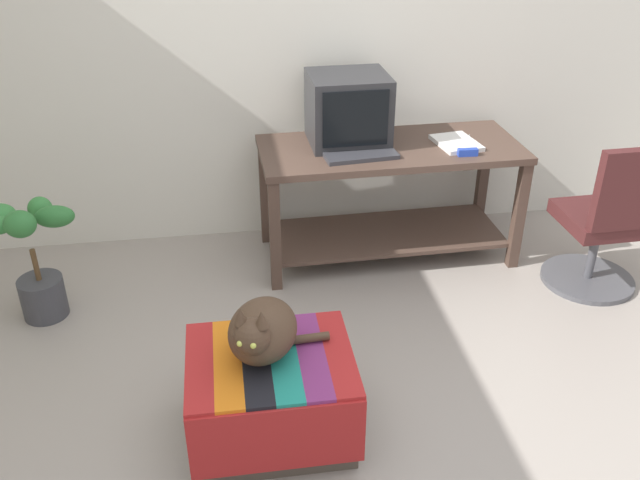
% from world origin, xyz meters
% --- Properties ---
extents(ground_plane, '(14.00, 14.00, 0.00)m').
position_xyz_m(ground_plane, '(0.00, 0.00, 0.00)').
color(ground_plane, '#9E9389').
extents(back_wall, '(8.00, 0.10, 2.60)m').
position_xyz_m(back_wall, '(0.00, 2.05, 1.30)').
color(back_wall, silver).
rests_on(back_wall, ground_plane).
extents(desk, '(1.51, 0.67, 0.70)m').
position_xyz_m(desk, '(0.49, 1.60, 0.48)').
color(desk, '#4C382D').
rests_on(desk, ground_plane).
extents(tv_monitor, '(0.45, 0.41, 0.39)m').
position_xyz_m(tv_monitor, '(0.25, 1.70, 0.90)').
color(tv_monitor, '#28282B').
rests_on(tv_monitor, desk).
extents(keyboard, '(0.41, 0.19, 0.02)m').
position_xyz_m(keyboard, '(0.28, 1.45, 0.72)').
color(keyboard, '#333338').
rests_on(keyboard, desk).
extents(book, '(0.26, 0.31, 0.02)m').
position_xyz_m(book, '(0.86, 1.56, 0.72)').
color(book, white).
rests_on(book, desk).
extents(ottoman_with_blanket, '(0.67, 0.57, 0.40)m').
position_xyz_m(ottoman_with_blanket, '(-0.34, 0.19, 0.20)').
color(ottoman_with_blanket, '#4C4238').
rests_on(ottoman_with_blanket, ground_plane).
extents(cat, '(0.46, 0.41, 0.30)m').
position_xyz_m(cat, '(-0.36, 0.21, 0.53)').
color(cat, '#473323').
rests_on(cat, ottoman_with_blanket).
extents(potted_plant, '(0.45, 0.39, 0.69)m').
position_xyz_m(potted_plant, '(-1.46, 1.22, 0.34)').
color(potted_plant, '#3D3D42').
rests_on(potted_plant, ground_plane).
extents(office_chair, '(0.52, 0.52, 0.89)m').
position_xyz_m(office_chair, '(1.57, 1.05, 0.39)').
color(office_chair, '#4C4C51').
rests_on(office_chair, ground_plane).
extents(stapler, '(0.11, 0.04, 0.04)m').
position_xyz_m(stapler, '(0.87, 1.40, 0.72)').
color(stapler, '#2342B7').
rests_on(stapler, desk).
extents(pen, '(0.08, 0.12, 0.01)m').
position_xyz_m(pen, '(0.95, 1.63, 0.71)').
color(pen, '#B7B7BC').
rests_on(pen, desk).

